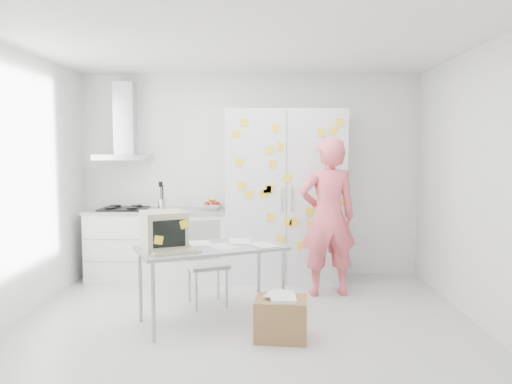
{
  "coord_description": "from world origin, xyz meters",
  "views": [
    {
      "loc": [
        0.15,
        -4.73,
        1.71
      ],
      "look_at": [
        0.09,
        0.66,
        1.24
      ],
      "focal_mm": 35.0,
      "sensor_mm": 36.0,
      "label": 1
    }
  ],
  "objects_px": {
    "person": "(328,217)",
    "chair": "(206,257)",
    "desk": "(182,239)",
    "cardboard_box": "(281,318)"
  },
  "relations": [
    {
      "from": "person",
      "to": "chair",
      "type": "distance_m",
      "value": 1.48
    },
    {
      "from": "person",
      "to": "chair",
      "type": "xyz_separation_m",
      "value": [
        -1.39,
        -0.33,
        -0.4
      ]
    },
    {
      "from": "desk",
      "to": "chair",
      "type": "distance_m",
      "value": 0.78
    },
    {
      "from": "person",
      "to": "chair",
      "type": "height_order",
      "value": "person"
    },
    {
      "from": "person",
      "to": "chair",
      "type": "bearing_deg",
      "value": 4.58
    },
    {
      "from": "person",
      "to": "desk",
      "type": "bearing_deg",
      "value": 24.97
    },
    {
      "from": "person",
      "to": "desk",
      "type": "xyz_separation_m",
      "value": [
        -1.54,
        -1.02,
        -0.07
      ]
    },
    {
      "from": "chair",
      "to": "person",
      "type": "bearing_deg",
      "value": -7.29
    },
    {
      "from": "chair",
      "to": "desk",
      "type": "bearing_deg",
      "value": -122.69
    },
    {
      "from": "desk",
      "to": "cardboard_box",
      "type": "relative_size",
      "value": 3.15
    }
  ]
}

